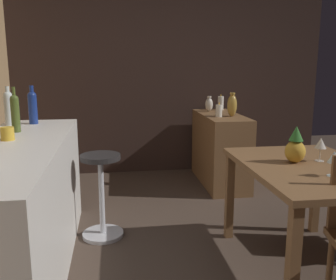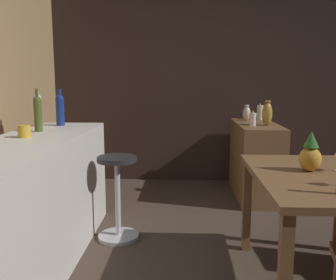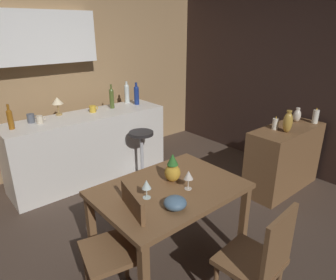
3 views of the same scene
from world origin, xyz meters
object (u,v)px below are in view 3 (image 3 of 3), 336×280
at_px(chair_by_doorway, 260,260).
at_px(wine_bottle_amber, 10,118).
at_px(vase_brass, 288,122).
at_px(wine_glass_left, 188,175).
at_px(bar_stool, 142,155).
at_px(cup_slate, 31,118).
at_px(wine_bottle_cobalt, 136,94).
at_px(cup_mustard, 93,109).
at_px(counter_lamp, 57,102).
at_px(vase_ceramic_ivory, 297,115).
at_px(dining_table, 170,197).
at_px(wine_bottle_olive, 112,97).
at_px(chair_near_window, 120,244).
at_px(pillar_candle_tall, 316,117).
at_px(pillar_candle_short, 275,124).
at_px(wine_glass_right, 146,185).
at_px(wine_bottle_clear, 127,93).
at_px(fruit_bowl, 175,203).
at_px(sideboard_cabinet, 284,158).
at_px(pineapple_centerpiece, 173,170).
at_px(cup_cream, 40,120).

distance_m(chair_by_doorway, wine_bottle_amber, 2.90).
bearing_deg(vase_brass, wine_glass_left, -176.90).
bearing_deg(bar_stool, wine_bottle_amber, 159.15).
bearing_deg(cup_slate, chair_by_doorway, -79.26).
distance_m(wine_bottle_cobalt, cup_mustard, 0.70).
distance_m(counter_lamp, vase_ceramic_ivory, 3.08).
bearing_deg(chair_by_doorway, dining_table, 97.39).
bearing_deg(wine_bottle_olive, wine_bottle_amber, -176.88).
height_order(chair_near_window, wine_bottle_amber, wine_bottle_amber).
bearing_deg(pillar_candle_tall, cup_slate, 143.32).
relative_size(wine_bottle_cobalt, pillar_candle_short, 2.01).
height_order(wine_bottle_cobalt, vase_ceramic_ivory, wine_bottle_cobalt).
height_order(cup_slate, vase_ceramic_ivory, cup_slate).
distance_m(pillar_candle_tall, vase_ceramic_ivory, 0.22).
distance_m(wine_glass_right, wine_bottle_olive, 2.20).
relative_size(wine_bottle_olive, pillar_candle_short, 2.09).
xyz_separation_m(bar_stool, wine_bottle_clear, (0.28, 0.73, 0.69)).
bearing_deg(wine_bottle_clear, wine_bottle_cobalt, -74.81).
relative_size(chair_by_doorway, pillar_candle_short, 5.72).
relative_size(wine_bottle_cobalt, pillar_candle_tall, 1.62).
height_order(chair_by_doorway, wine_glass_left, chair_by_doorway).
distance_m(dining_table, wine_bottle_amber, 2.07).
bearing_deg(wine_bottle_clear, vase_ceramic_ivory, -57.67).
xyz_separation_m(wine_bottle_olive, cup_slate, (-1.09, 0.03, -0.10)).
bearing_deg(dining_table, wine_bottle_olive, 71.91).
bearing_deg(wine_glass_left, pillar_candle_short, 8.13).
bearing_deg(chair_by_doorway, wine_bottle_cobalt, 71.34).
height_order(bar_stool, fruit_bowl, fruit_bowl).
bearing_deg(vase_brass, wine_bottle_olive, 119.16).
xyz_separation_m(sideboard_cabinet, counter_lamp, (-2.01, 2.09, 0.67)).
height_order(dining_table, wine_bottle_amber, wine_bottle_amber).
height_order(cup_mustard, vase_ceramic_ivory, vase_ceramic_ivory).
relative_size(wine_bottle_amber, counter_lamp, 1.21).
bearing_deg(wine_bottle_olive, cup_slate, 178.17).
height_order(cup_mustard, pillar_candle_tall, pillar_candle_tall).
height_order(chair_by_doorway, pillar_candle_tall, pillar_candle_tall).
bearing_deg(sideboard_cabinet, chair_near_window, -177.37).
relative_size(vase_brass, vase_ceramic_ivory, 1.43).
bearing_deg(pineapple_centerpiece, cup_mustard, 82.46).
bearing_deg(fruit_bowl, sideboard_cabinet, 8.14).
bearing_deg(wine_bottle_olive, vase_ceramic_ivory, -49.42).
xyz_separation_m(chair_by_doorway, wine_bottle_cobalt, (0.93, 2.76, 0.56)).
bearing_deg(wine_bottle_cobalt, wine_bottle_amber, -179.16).
height_order(wine_glass_left, pineapple_centerpiece, pineapple_centerpiece).
distance_m(cup_slate, pillar_candle_tall, 3.51).
xyz_separation_m(wine_glass_right, fruit_bowl, (0.07, -0.25, -0.07)).
bearing_deg(vase_brass, fruit_bowl, -173.23).
xyz_separation_m(chair_by_doorway, vase_brass, (1.67, 0.79, 0.45)).
bearing_deg(cup_cream, fruit_bowl, -84.87).
xyz_separation_m(cup_slate, vase_ceramic_ivory, (2.70, -1.92, -0.05)).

